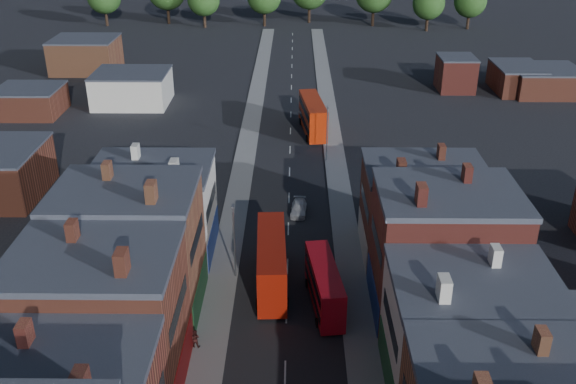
{
  "coord_description": "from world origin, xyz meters",
  "views": [
    {
      "loc": [
        0.69,
        -24.3,
        35.92
      ],
      "look_at": [
        0.0,
        36.94,
        6.19
      ],
      "focal_mm": 40.0,
      "sensor_mm": 36.0,
      "label": 1
    }
  ],
  "objects_px": {
    "bus_2": "(313,115)",
    "bus_1": "(324,285)",
    "ped_1": "(195,338)",
    "car_2": "(276,267)",
    "car_3": "(299,208)",
    "bus_0": "(272,262)"
  },
  "relations": [
    {
      "from": "bus_1",
      "to": "bus_2",
      "type": "distance_m",
      "value": 46.07
    },
    {
      "from": "bus_0",
      "to": "bus_1",
      "type": "distance_m",
      "value": 5.96
    },
    {
      "from": "bus_2",
      "to": "bus_1",
      "type": "bearing_deg",
      "value": -97.22
    },
    {
      "from": "bus_0",
      "to": "bus_1",
      "type": "height_order",
      "value": "bus_0"
    },
    {
      "from": "bus_0",
      "to": "car_2",
      "type": "xyz_separation_m",
      "value": [
        0.3,
        2.35,
        -2.15
      ]
    },
    {
      "from": "bus_0",
      "to": "bus_2",
      "type": "bearing_deg",
      "value": 80.9
    },
    {
      "from": "bus_1",
      "to": "ped_1",
      "type": "distance_m",
      "value": 12.87
    },
    {
      "from": "bus_1",
      "to": "car_3",
      "type": "xyz_separation_m",
      "value": [
        -2.3,
        18.59,
        -1.63
      ]
    },
    {
      "from": "car_2",
      "to": "car_3",
      "type": "bearing_deg",
      "value": 81.34
    },
    {
      "from": "car_2",
      "to": "car_3",
      "type": "height_order",
      "value": "car_3"
    },
    {
      "from": "bus_0",
      "to": "car_2",
      "type": "distance_m",
      "value": 3.2
    },
    {
      "from": "bus_2",
      "to": "car_3",
      "type": "height_order",
      "value": "bus_2"
    },
    {
      "from": "bus_2",
      "to": "car_2",
      "type": "relative_size",
      "value": 2.91
    },
    {
      "from": "bus_1",
      "to": "car_2",
      "type": "distance_m",
      "value": 7.46
    },
    {
      "from": "bus_2",
      "to": "car_3",
      "type": "distance_m",
      "value": 27.66
    },
    {
      "from": "bus_0",
      "to": "bus_2",
      "type": "xyz_separation_m",
      "value": [
        5.0,
        42.87,
        0.11
      ]
    },
    {
      "from": "bus_2",
      "to": "car_2",
      "type": "bearing_deg",
      "value": -103.84
    },
    {
      "from": "bus_2",
      "to": "car_3",
      "type": "xyz_separation_m",
      "value": [
        -2.3,
        -27.48,
        -2.22
      ]
    },
    {
      "from": "bus_0",
      "to": "car_3",
      "type": "bearing_deg",
      "value": 77.61
    },
    {
      "from": "car_2",
      "to": "car_3",
      "type": "distance_m",
      "value": 13.26
    },
    {
      "from": "car_3",
      "to": "bus_2",
      "type": "bearing_deg",
      "value": 89.12
    },
    {
      "from": "bus_2",
      "to": "ped_1",
      "type": "bearing_deg",
      "value": -109.31
    }
  ]
}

